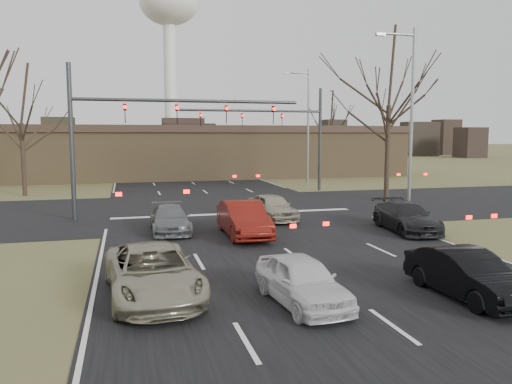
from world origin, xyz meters
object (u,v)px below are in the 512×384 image
car_white_sedan (302,280)px  car_black_hatch (467,274)px  mast_arm_near (137,122)px  car_silver_suv (153,272)px  building (203,151)px  car_silver_ahead (272,207)px  car_grey_ahead (170,219)px  mast_arm_far (286,127)px  streetlight_right_near (409,113)px  car_red_ahead (244,219)px  car_charcoal_sedan (406,217)px  water_tower (169,13)px  streetlight_right_far (306,121)px

car_white_sedan → car_black_hatch: (4.51, -0.66, 0.02)m
mast_arm_near → car_silver_suv: bearing=-90.1°
building → car_silver_ahead: 27.48m
building → car_black_hatch: (1.00, -40.64, -2.01)m
car_grey_ahead → car_white_sedan: bearing=-76.2°
mast_arm_far → streetlight_right_near: 13.28m
mast_arm_near → car_black_hatch: mast_arm_near is taller
streetlight_right_near → car_black_hatch: size_ratio=2.51×
car_red_ahead → car_white_sedan: bearing=-93.1°
car_black_hatch → car_grey_ahead: bearing=119.6°
car_charcoal_sedan → car_silver_ahead: car_silver_ahead is taller
car_white_sedan → car_silver_suv: bearing=152.1°
car_silver_ahead → car_silver_suv: bearing=-128.4°
car_red_ahead → car_grey_ahead: bearing=149.5°
water_tower → streetlight_right_far: bearing=-88.0°
mast_arm_far → car_silver_ahead: size_ratio=2.76×
building → car_red_ahead: bearing=-95.5°
mast_arm_far → car_charcoal_sedan: mast_arm_far is taller
car_grey_ahead → car_charcoal_sedan: bearing=-13.1°
streetlight_right_far → car_silver_ahead: bearing=-115.7°
car_black_hatch → car_silver_ahead: (-1.58, 13.24, 0.03)m
building → car_grey_ahead: 29.96m
car_silver_suv → water_tower: bearing=80.0°
water_tower → mast_arm_near: (-11.23, -107.00, -30.40)m
car_black_hatch → car_silver_ahead: size_ratio=0.99×
car_white_sedan → car_black_hatch: 4.55m
car_white_sedan → car_grey_ahead: car_white_sedan is taller
streetlight_right_near → car_silver_ahead: streetlight_right_near is taller
building → car_grey_ahead: (-6.00, -29.28, -2.06)m
car_silver_suv → car_black_hatch: bearing=-19.6°
streetlight_right_near → streetlight_right_far: bearing=88.3°
car_silver_ahead → car_red_ahead: bearing=-130.4°
streetlight_right_far → car_red_ahead: (-10.30, -20.08, -4.82)m
mast_arm_far → car_black_hatch: bearing=-97.1°
mast_arm_far → car_white_sedan: mast_arm_far is taller
mast_arm_near → car_grey_ahead: mast_arm_near is taller
car_black_hatch → streetlight_right_near: bearing=63.2°
mast_arm_far → streetlight_right_near: (2.64, -13.00, 0.57)m
streetlight_right_near → streetlight_right_far: 17.01m
car_white_sedan → car_red_ahead: size_ratio=0.81×
building → car_silver_suv: (-7.25, -38.44, -1.96)m
water_tower → car_white_sedan: 127.08m
water_tower → car_silver_suv: size_ratio=8.80×
car_silver_ahead → streetlight_right_near: bearing=-11.9°
car_grey_ahead → car_silver_ahead: bearing=19.8°
car_red_ahead → mast_arm_near: bearing=125.3°
streetlight_right_near → car_silver_ahead: bearing=175.4°
water_tower → car_red_ahead: water_tower is taller
water_tower → car_black_hatch: bearing=-91.4°
car_silver_suv → car_white_sedan: size_ratio=1.34×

